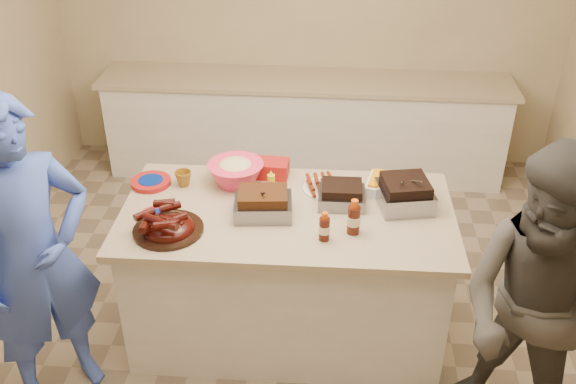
# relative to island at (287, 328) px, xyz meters

# --- Properties ---
(room) EXTENTS (4.50, 5.00, 2.70)m
(room) POSITION_rel_island_xyz_m (-0.03, -0.05, 0.00)
(room) COLOR #C7B289
(room) RESTS_ON ground
(back_counter) EXTENTS (3.60, 0.64, 0.90)m
(back_counter) POSITION_rel_island_xyz_m (-0.03, 2.15, 0.45)
(back_counter) COLOR silver
(back_counter) RESTS_ON ground
(island) EXTENTS (1.95, 1.05, 0.92)m
(island) POSITION_rel_island_xyz_m (0.00, 0.00, 0.00)
(island) COLOR silver
(island) RESTS_ON ground
(rib_platter) EXTENTS (0.48, 0.48, 0.16)m
(rib_platter) POSITION_rel_island_xyz_m (-0.64, -0.26, 0.92)
(rib_platter) COLOR #3C0A06
(rib_platter) RESTS_ON island
(pulled_pork_tray) EXTENTS (0.35, 0.28, 0.10)m
(pulled_pork_tray) POSITION_rel_island_xyz_m (-0.13, -0.04, 0.92)
(pulled_pork_tray) COLOR #47230F
(pulled_pork_tray) RESTS_ON island
(brisket_tray) EXTENTS (0.28, 0.23, 0.08)m
(brisket_tray) POSITION_rel_island_xyz_m (0.31, 0.11, 0.92)
(brisket_tray) COLOR black
(brisket_tray) RESTS_ON island
(roasting_pan) EXTENTS (0.35, 0.35, 0.12)m
(roasting_pan) POSITION_rel_island_xyz_m (0.68, 0.12, 0.92)
(roasting_pan) COLOR gray
(roasting_pan) RESTS_ON island
(coleslaw_bowl) EXTENTS (0.35, 0.35, 0.24)m
(coleslaw_bowl) POSITION_rel_island_xyz_m (-0.34, 0.29, 0.92)
(coleslaw_bowl) COLOR #F6335A
(coleslaw_bowl) RESTS_ON island
(sausage_plate) EXTENTS (0.34, 0.34, 0.05)m
(sausage_plate) POSITION_rel_island_xyz_m (0.21, 0.26, 0.92)
(sausage_plate) COLOR silver
(sausage_plate) RESTS_ON island
(mac_cheese_dish) EXTENTS (0.38, 0.31, 0.09)m
(mac_cheese_dish) POSITION_rel_island_xyz_m (0.63, 0.27, 0.92)
(mac_cheese_dish) COLOR #FFA009
(mac_cheese_dish) RESTS_ON island
(bbq_bottle_a) EXTENTS (0.06, 0.06, 0.17)m
(bbq_bottle_a) POSITION_rel_island_xyz_m (0.22, -0.26, 0.92)
(bbq_bottle_a) COLOR #3D1109
(bbq_bottle_a) RESTS_ON island
(bbq_bottle_b) EXTENTS (0.07, 0.07, 0.21)m
(bbq_bottle_b) POSITION_rel_island_xyz_m (0.38, -0.19, 0.92)
(bbq_bottle_b) COLOR #3D1109
(bbq_bottle_b) RESTS_ON island
(mustard_bottle) EXTENTS (0.05, 0.05, 0.13)m
(mustard_bottle) POSITION_rel_island_xyz_m (-0.12, 0.25, 0.92)
(mustard_bottle) COLOR yellow
(mustard_bottle) RESTS_ON island
(sauce_bowl) EXTENTS (0.12, 0.04, 0.12)m
(sauce_bowl) POSITION_rel_island_xyz_m (-0.12, 0.14, 0.92)
(sauce_bowl) COLOR silver
(sauce_bowl) RESTS_ON island
(plate_stack_large) EXTENTS (0.25, 0.25, 0.03)m
(plate_stack_large) POSITION_rel_island_xyz_m (-0.87, 0.24, 0.92)
(plate_stack_large) COLOR #9F1614
(plate_stack_large) RESTS_ON island
(plate_stack_small) EXTENTS (0.18, 0.18, 0.02)m
(plate_stack_small) POSITION_rel_island_xyz_m (-0.75, -0.13, 0.92)
(plate_stack_small) COLOR #9F1614
(plate_stack_small) RESTS_ON island
(plastic_cup) EXTENTS (0.11, 0.10, 0.10)m
(plastic_cup) POSITION_rel_island_xyz_m (-0.66, 0.24, 0.92)
(plastic_cup) COLOR brown
(plastic_cup) RESTS_ON island
(basket_stack) EXTENTS (0.21, 0.16, 0.10)m
(basket_stack) POSITION_rel_island_xyz_m (-0.13, 0.41, 0.92)
(basket_stack) COLOR #9F1614
(basket_stack) RESTS_ON island
(guest_blue) EXTENTS (1.79, 1.77, 0.44)m
(guest_blue) POSITION_rel_island_xyz_m (-1.27, -0.58, 0.00)
(guest_blue) COLOR #3D59C4
(guest_blue) RESTS_ON ground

